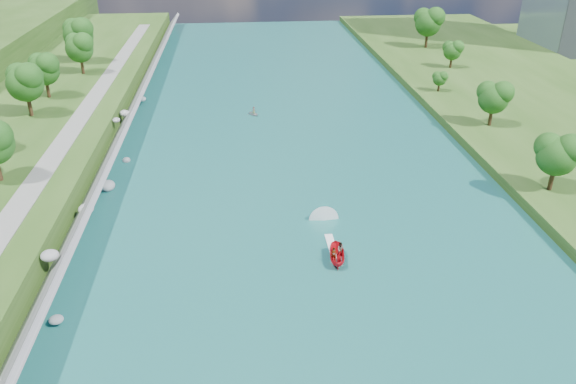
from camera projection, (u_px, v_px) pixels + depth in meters
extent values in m
plane|color=#2D5119|center=(317.00, 274.00, 57.73)|extent=(260.00, 260.00, 0.00)
cube|color=#195F5A|center=(296.00, 187.00, 75.43)|extent=(55.00, 240.00, 0.10)
cube|color=slate|center=(97.00, 184.00, 72.43)|extent=(3.54, 236.00, 4.05)
ellipsoid|color=gray|center=(56.00, 320.00, 50.40)|extent=(1.31, 1.23, 0.74)
ellipsoid|color=gray|center=(50.00, 255.00, 55.48)|extent=(1.80, 1.76, 1.02)
ellipsoid|color=gray|center=(86.00, 209.00, 66.87)|extent=(1.84, 2.17, 1.11)
ellipsoid|color=gray|center=(108.00, 186.00, 74.68)|extent=(1.90, 2.44, 1.38)
ellipsoid|color=gray|center=(126.00, 160.00, 83.04)|extent=(1.19, 1.24, 0.94)
ellipsoid|color=gray|center=(116.00, 120.00, 90.30)|extent=(1.24, 1.52, 0.70)
ellipsoid|color=gray|center=(125.00, 113.00, 95.63)|extent=(1.75, 1.73, 1.11)
ellipsoid|color=gray|center=(142.00, 99.00, 105.97)|extent=(1.33, 1.68, 0.89)
cube|color=gray|center=(41.00, 174.00, 71.06)|extent=(3.00, 200.00, 0.10)
ellipsoid|color=#1C4A13|center=(25.00, 85.00, 88.60)|extent=(6.09, 6.09, 10.14)
ellipsoid|color=#1C4A13|center=(44.00, 71.00, 97.49)|extent=(5.59, 5.59, 9.31)
ellipsoid|color=#1C4A13|center=(80.00, 50.00, 111.40)|extent=(5.76, 5.76, 9.60)
ellipsoid|color=#1C4A13|center=(78.00, 36.00, 119.11)|extent=(6.67, 6.67, 11.12)
ellipsoid|color=#1C4A13|center=(557.00, 157.00, 69.62)|extent=(5.38, 5.38, 8.96)
ellipsoid|color=#1C4A13|center=(493.00, 100.00, 90.62)|extent=(5.26, 5.26, 8.77)
ellipsoid|color=#1C4A13|center=(440.00, 80.00, 108.47)|extent=(2.78, 2.78, 4.63)
ellipsoid|color=#1C4A13|center=(452.00, 52.00, 123.81)|extent=(4.25, 4.25, 7.08)
ellipsoid|color=#1C4A13|center=(428.00, 24.00, 140.56)|extent=(6.98, 6.98, 11.64)
imported|color=red|center=(337.00, 255.00, 59.32)|extent=(1.99, 4.26, 1.59)
imported|color=#66605B|center=(334.00, 255.00, 58.78)|extent=(0.64, 0.50, 1.56)
imported|color=#66605B|center=(341.00, 249.00, 59.64)|extent=(0.90, 0.77, 1.62)
cube|color=white|center=(332.00, 246.00, 62.33)|extent=(0.90, 5.00, 0.06)
imported|color=#92949A|center=(254.00, 114.00, 101.23)|extent=(2.77, 3.04, 0.51)
imported|color=#66605B|center=(254.00, 110.00, 100.94)|extent=(0.66, 0.47, 1.26)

